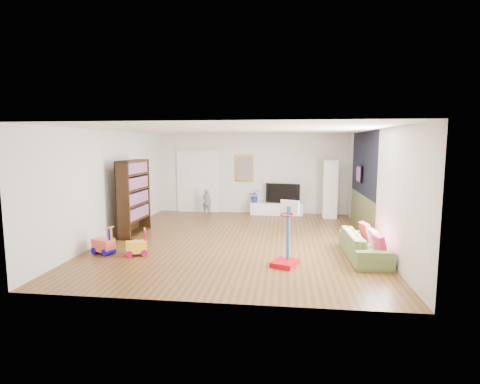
# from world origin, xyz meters

# --- Properties ---
(floor) EXTENTS (6.50, 7.50, 0.00)m
(floor) POSITION_xyz_m (0.00, 0.00, 0.00)
(floor) COLOR brown
(floor) RESTS_ON ground
(ceiling) EXTENTS (6.50, 7.50, 0.00)m
(ceiling) POSITION_xyz_m (0.00, 0.00, 2.70)
(ceiling) COLOR white
(ceiling) RESTS_ON ground
(wall_back) EXTENTS (6.50, 0.00, 2.70)m
(wall_back) POSITION_xyz_m (0.00, 3.75, 1.35)
(wall_back) COLOR silver
(wall_back) RESTS_ON ground
(wall_front) EXTENTS (6.50, 0.00, 2.70)m
(wall_front) POSITION_xyz_m (0.00, -3.75, 1.35)
(wall_front) COLOR white
(wall_front) RESTS_ON ground
(wall_left) EXTENTS (0.00, 7.50, 2.70)m
(wall_left) POSITION_xyz_m (-3.25, 0.00, 1.35)
(wall_left) COLOR silver
(wall_left) RESTS_ON ground
(wall_right) EXTENTS (0.00, 7.50, 2.70)m
(wall_right) POSITION_xyz_m (3.25, 0.00, 1.35)
(wall_right) COLOR white
(wall_right) RESTS_ON ground
(navy_accent) EXTENTS (0.01, 3.20, 1.70)m
(navy_accent) POSITION_xyz_m (3.23, 1.40, 1.85)
(navy_accent) COLOR black
(navy_accent) RESTS_ON wall_right
(olive_wainscot) EXTENTS (0.01, 3.20, 1.00)m
(olive_wainscot) POSITION_xyz_m (3.23, 1.40, 0.50)
(olive_wainscot) COLOR brown
(olive_wainscot) RESTS_ON wall_right
(doorway) EXTENTS (1.45, 0.06, 2.10)m
(doorway) POSITION_xyz_m (-1.90, 3.71, 1.05)
(doorway) COLOR white
(doorway) RESTS_ON ground
(painting_back) EXTENTS (0.62, 0.06, 0.92)m
(painting_back) POSITION_xyz_m (-0.25, 3.71, 1.55)
(painting_back) COLOR gold
(painting_back) RESTS_ON wall_back
(artwork_right) EXTENTS (0.04, 0.56, 0.46)m
(artwork_right) POSITION_xyz_m (3.17, 1.60, 1.55)
(artwork_right) COLOR #7F3F8C
(artwork_right) RESTS_ON wall_right
(media_console) EXTENTS (1.74, 0.44, 0.40)m
(media_console) POSITION_xyz_m (0.87, 3.48, 0.20)
(media_console) COLOR white
(media_console) RESTS_ON ground
(tall_cabinet) EXTENTS (0.44, 0.44, 1.86)m
(tall_cabinet) POSITION_xyz_m (2.58, 3.17, 0.93)
(tall_cabinet) COLOR white
(tall_cabinet) RESTS_ON ground
(bookshelf) EXTENTS (0.39, 1.35, 1.96)m
(bookshelf) POSITION_xyz_m (-2.78, 0.25, 0.98)
(bookshelf) COLOR black
(bookshelf) RESTS_ON ground
(sofa) EXTENTS (0.79, 1.87, 0.54)m
(sofa) POSITION_xyz_m (2.81, -1.15, 0.27)
(sofa) COLOR olive
(sofa) RESTS_ON ground
(basketball_hoop) EXTENTS (0.61, 0.66, 1.28)m
(basketball_hoop) POSITION_xyz_m (1.16, -1.87, 0.64)
(basketball_hoop) COLOR #B6000E
(basketball_hoop) RESTS_ON ground
(ride_on_yellow) EXTENTS (0.50, 0.42, 0.57)m
(ride_on_yellow) POSITION_xyz_m (-2.00, -1.57, 0.29)
(ride_on_yellow) COLOR yellow
(ride_on_yellow) RESTS_ON ground
(ride_on_orange) EXTENTS (0.53, 0.44, 0.61)m
(ride_on_orange) POSITION_xyz_m (-2.75, -1.55, 0.31)
(ride_on_orange) COLOR #E65233
(ride_on_orange) RESTS_ON ground
(ride_on_pink) EXTENTS (0.45, 0.33, 0.55)m
(ride_on_pink) POSITION_xyz_m (-2.82, -1.40, 0.27)
(ride_on_pink) COLOR #F2416A
(ride_on_pink) RESTS_ON ground
(child) EXTENTS (0.33, 0.23, 0.85)m
(child) POSITION_xyz_m (-1.49, 3.30, 0.43)
(child) COLOR slate
(child) RESTS_ON ground
(tv) EXTENTS (1.15, 0.36, 0.66)m
(tv) POSITION_xyz_m (1.09, 3.53, 0.73)
(tv) COLOR black
(tv) RESTS_ON media_console
(vase_plant) EXTENTS (0.39, 0.34, 0.43)m
(vase_plant) POSITION_xyz_m (0.13, 3.51, 0.62)
(vase_plant) COLOR navy
(vase_plant) RESTS_ON media_console
(pillow_left) EXTENTS (0.17, 0.41, 0.40)m
(pillow_left) POSITION_xyz_m (2.98, -1.68, 0.42)
(pillow_left) COLOR #D1204F
(pillow_left) RESTS_ON sofa
(pillow_center) EXTENTS (0.14, 0.37, 0.36)m
(pillow_center) POSITION_xyz_m (3.01, -1.15, 0.42)
(pillow_center) COLOR silver
(pillow_center) RESTS_ON sofa
(pillow_right) EXTENTS (0.18, 0.43, 0.41)m
(pillow_right) POSITION_xyz_m (2.94, -0.60, 0.42)
(pillow_right) COLOR red
(pillow_right) RESTS_ON sofa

